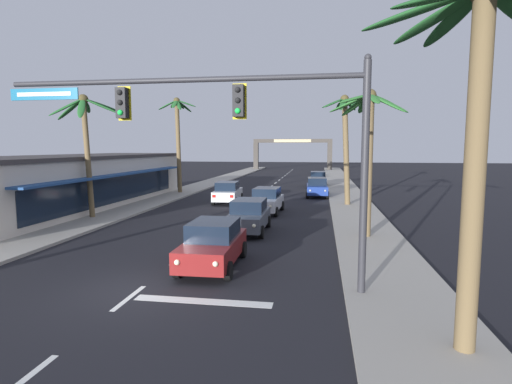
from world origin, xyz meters
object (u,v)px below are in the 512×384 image
(sedan_parked_mid_kerb, at_px, (318,179))
(palm_left_second, at_px, (86,128))
(sedan_oncoming_far, at_px, (228,192))
(palm_left_third, at_px, (178,128))
(sedan_parked_nearest_kerb, at_px, (317,187))
(sedan_fifth_in_queue, at_px, (267,200))
(sedan_third_in_queue, at_px, (249,216))
(palm_right_second, at_px, (369,135))
(traffic_signal_mast, at_px, (241,123))
(town_gateway_arch, at_px, (292,150))
(palm_right_nearest, at_px, (479,94))
(storefront_strip_left, at_px, (75,182))
(palm_right_third, at_px, (345,132))
(sedan_lead_at_stop_bar, at_px, (213,244))

(sedan_parked_mid_kerb, height_order, palm_left_second, palm_left_second)
(sedan_oncoming_far, distance_m, palm_left_third, 9.77)
(sedan_parked_nearest_kerb, bearing_deg, sedan_fifth_in_queue, -108.51)
(sedan_third_in_queue, distance_m, palm_left_second, 11.52)
(sedan_oncoming_far, distance_m, sedan_parked_mid_kerb, 16.14)
(sedan_parked_mid_kerb, bearing_deg, palm_right_second, -84.57)
(traffic_signal_mast, height_order, sedan_oncoming_far, traffic_signal_mast)
(palm_right_second, bearing_deg, town_gateway_arch, 97.36)
(sedan_third_in_queue, distance_m, palm_right_second, 7.14)
(palm_left_second, relative_size, town_gateway_arch, 0.50)
(traffic_signal_mast, height_order, palm_left_second, palm_left_second)
(palm_right_nearest, xyz_separation_m, storefront_strip_left, (-20.56, 18.00, -3.50))
(palm_left_second, bearing_deg, town_gateway_arch, 81.42)
(palm_left_second, relative_size, storefront_strip_left, 0.31)
(sedan_parked_nearest_kerb, height_order, storefront_strip_left, storefront_strip_left)
(storefront_strip_left, bearing_deg, town_gateway_arch, 76.96)
(traffic_signal_mast, distance_m, palm_left_second, 15.83)
(palm_left_third, xyz_separation_m, palm_right_third, (14.97, -5.96, -0.62))
(palm_right_nearest, xyz_separation_m, palm_right_third, (-1.32, 21.89, 0.09))
(sedan_fifth_in_queue, distance_m, palm_left_second, 12.06)
(traffic_signal_mast, xyz_separation_m, town_gateway_arch, (-3.11, 67.00, -1.12))
(sedan_third_in_queue, distance_m, sedan_parked_nearest_kerb, 16.26)
(traffic_signal_mast, bearing_deg, town_gateway_arch, 92.65)
(palm_left_second, bearing_deg, palm_right_third, 27.05)
(storefront_strip_left, bearing_deg, palm_left_second, -48.87)
(palm_left_second, bearing_deg, palm_left_third, 87.17)
(sedan_third_in_queue, bearing_deg, sedan_lead_at_stop_bar, -91.87)
(palm_left_third, bearing_deg, sedan_oncoming_far, -42.84)
(sedan_lead_at_stop_bar, relative_size, storefront_strip_left, 0.18)
(sedan_third_in_queue, distance_m, sedan_parked_mid_kerb, 25.41)
(palm_right_third, bearing_deg, sedan_fifth_in_queue, -142.71)
(sedan_lead_at_stop_bar, height_order, storefront_strip_left, storefront_strip_left)
(palm_right_nearest, bearing_deg, palm_right_third, 93.44)
(sedan_fifth_in_queue, bearing_deg, palm_left_third, 134.25)
(palm_right_nearest, bearing_deg, traffic_signal_mast, 149.92)
(sedan_fifth_in_queue, height_order, palm_right_second, palm_right_second)
(palm_right_nearest, bearing_deg, sedan_parked_nearest_kerb, 96.92)
(sedan_parked_mid_kerb, xyz_separation_m, palm_left_second, (-13.67, -22.93, 4.63))
(sedan_lead_at_stop_bar, bearing_deg, traffic_signal_mast, -56.54)
(sedan_third_in_queue, distance_m, town_gateway_arch, 58.60)
(palm_left_second, distance_m, palm_left_third, 13.99)
(traffic_signal_mast, height_order, sedan_third_in_queue, traffic_signal_mast)
(palm_right_second, bearing_deg, palm_right_nearest, -85.56)
(sedan_parked_nearest_kerb, xyz_separation_m, sedan_parked_mid_kerb, (0.03, 9.27, 0.00))
(palm_left_third, relative_size, palm_right_third, 1.10)
(sedan_oncoming_far, xyz_separation_m, storefront_strip_left, (-10.32, -4.25, 1.05))
(sedan_oncoming_far, relative_size, palm_right_third, 0.55)
(sedan_oncoming_far, bearing_deg, sedan_third_in_queue, -71.41)
(sedan_third_in_queue, distance_m, storefront_strip_left, 15.32)
(traffic_signal_mast, bearing_deg, sedan_parked_mid_kerb, 86.47)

